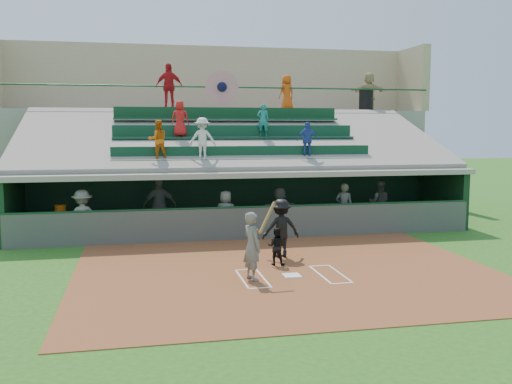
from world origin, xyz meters
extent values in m
plane|color=#255919|center=(0.00, 0.00, 0.00)|extent=(100.00, 100.00, 0.00)
cube|color=brown|center=(0.00, 0.50, 0.01)|extent=(11.00, 9.00, 0.02)
cube|color=white|center=(0.00, 0.00, 0.04)|extent=(0.43, 0.43, 0.03)
cube|color=white|center=(-0.75, 0.00, 0.02)|extent=(0.05, 1.80, 0.01)
cube|color=white|center=(0.75, 0.00, 0.02)|extent=(0.05, 1.80, 0.01)
cube|color=silver|center=(-1.30, 0.00, 0.02)|extent=(0.05, 1.80, 0.01)
cube|color=silver|center=(1.30, 0.00, 0.02)|extent=(0.05, 1.80, 0.01)
cube|color=silver|center=(-1.02, 0.90, 0.02)|extent=(0.60, 0.05, 0.01)
cube|color=white|center=(1.02, 0.90, 0.02)|extent=(0.60, 0.05, 0.01)
cube|color=white|center=(-1.02, -0.90, 0.02)|extent=(0.60, 0.05, 0.01)
cube|color=white|center=(1.02, -0.90, 0.02)|extent=(0.60, 0.05, 0.01)
cube|color=gray|center=(0.00, 6.75, 0.02)|extent=(16.00, 3.50, 0.04)
cube|color=gray|center=(0.00, 13.50, 2.30)|extent=(20.00, 3.00, 4.60)
cube|color=#4B504B|center=(0.00, 5.00, 0.55)|extent=(16.00, 0.06, 1.10)
cylinder|color=#133B1E|center=(0.00, 5.00, 1.12)|extent=(16.00, 0.08, 0.08)
cube|color=black|center=(0.00, 8.50, 1.10)|extent=(16.00, 0.25, 2.20)
cube|color=black|center=(-8.00, 6.75, 1.10)|extent=(0.25, 3.50, 2.20)
cube|color=black|center=(8.00, 6.75, 1.10)|extent=(0.25, 3.50, 2.20)
cube|color=gray|center=(0.00, 6.75, 2.20)|extent=(16.40, 3.90, 0.18)
cube|color=gray|center=(0.00, 10.25, 1.15)|extent=(16.40, 3.50, 2.30)
cube|color=gray|center=(0.00, 11.90, 2.30)|extent=(16.40, 0.30, 4.60)
cube|color=gray|center=(0.00, 8.60, 3.45)|extent=(16.40, 6.51, 2.37)
cube|color=#0C391B|center=(0.00, 6.20, 2.65)|extent=(9.40, 0.42, 0.08)
cube|color=#0C3520|center=(0.00, 6.40, 2.91)|extent=(9.40, 0.06, 0.45)
cube|color=#0D3B24|center=(0.00, 8.10, 3.40)|extent=(9.40, 0.42, 0.08)
cube|color=#0C3822|center=(0.00, 8.30, 3.66)|extent=(9.40, 0.06, 0.45)
cube|color=#0D3B23|center=(0.00, 10.00, 4.15)|extent=(9.40, 0.42, 0.08)
cube|color=#0C361A|center=(0.00, 10.20, 4.41)|extent=(9.40, 0.06, 0.45)
imported|color=#C55A0B|center=(-3.09, 6.30, 3.37)|extent=(0.74, 0.62, 1.36)
imported|color=silver|center=(-1.54, 6.30, 3.42)|extent=(0.98, 0.61, 1.45)
imported|color=#2844A0|center=(2.30, 6.30, 3.35)|extent=(0.82, 0.48, 1.32)
imported|color=#B71514|center=(-2.17, 8.20, 4.12)|extent=(0.73, 0.54, 1.37)
imported|color=#19746C|center=(1.06, 8.20, 4.08)|extent=(0.51, 0.39, 1.27)
cylinder|color=#144021|center=(0.00, 12.00, 5.60)|extent=(20.00, 0.07, 0.07)
cylinder|color=#B01924|center=(0.00, 11.98, 5.60)|extent=(1.50, 0.06, 1.50)
sphere|color=black|center=(0.00, 11.95, 5.60)|extent=(0.44, 0.44, 0.44)
cube|color=tan|center=(0.00, 15.00, 6.20)|extent=(20.00, 0.40, 3.20)
cube|color=tan|center=(10.00, 13.50, 6.20)|extent=(0.40, 3.00, 3.20)
imported|color=#555853|center=(-1.06, -0.12, 0.87)|extent=(0.59, 0.72, 1.71)
cylinder|color=olive|center=(-0.71, -0.27, 1.60)|extent=(0.56, 0.54, 0.75)
sphere|color=brown|center=(-0.93, -0.12, 1.25)|extent=(0.10, 0.10, 0.10)
imported|color=black|center=(-0.10, 1.26, 0.54)|extent=(0.62, 0.56, 1.04)
imported|color=black|center=(0.26, 2.17, 0.87)|extent=(1.13, 0.67, 1.71)
cube|color=olive|center=(0.17, 7.97, 0.26)|extent=(14.47, 2.28, 0.44)
cube|color=white|center=(-6.39, 6.52, 0.42)|extent=(0.95, 0.77, 0.76)
cylinder|color=orange|center=(-6.42, 6.53, 0.98)|extent=(0.37, 0.37, 0.37)
imported|color=#5C5F59|center=(-5.58, 5.25, 0.92)|extent=(1.25, 0.88, 1.76)
imported|color=#535651|center=(-3.05, 6.65, 1.03)|extent=(1.17, 0.51, 1.98)
imported|color=#5C5F5A|center=(-0.85, 5.50, 0.84)|extent=(0.93, 0.79, 1.60)
imported|color=#5D615B|center=(1.26, 6.30, 0.84)|extent=(1.53, 0.68, 1.60)
imported|color=#535550|center=(3.58, 5.85, 0.91)|extent=(0.75, 0.64, 1.74)
imported|color=#5B5D58|center=(5.45, 6.96, 0.88)|extent=(1.00, 0.90, 1.68)
cylinder|color=black|center=(7.16, 12.61, 5.10)|extent=(0.67, 0.67, 1.01)
imported|color=#B61418|center=(-2.34, 12.04, 5.61)|extent=(1.22, 0.60, 2.01)
imported|color=#C5450B|center=(3.05, 12.14, 5.41)|extent=(0.92, 0.77, 1.62)
imported|color=tan|center=(7.32, 12.64, 5.53)|extent=(1.81, 1.11, 1.86)
camera|label=1|loc=(-3.80, -13.72, 3.79)|focal=40.00mm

